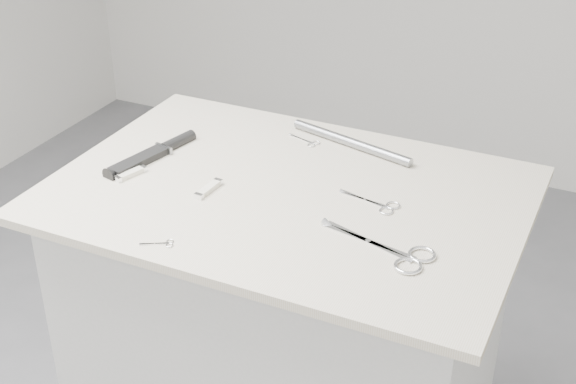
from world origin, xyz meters
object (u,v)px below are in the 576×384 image
at_px(embroidery_scissors_a, 379,205).
at_px(metal_rail, 351,142).
at_px(large_shears, 398,253).
at_px(tiny_scissors, 162,244).
at_px(plinth, 287,359).
at_px(pocket_knife_b, 209,189).
at_px(pocket_knife_a, 131,174).
at_px(sheathed_knife, 157,152).
at_px(embroidery_scissors_b, 308,142).

distance_m(embroidery_scissors_a, metal_rail, 0.28).
xyz_separation_m(large_shears, tiny_scissors, (-0.42, -0.16, -0.00)).
xyz_separation_m(plinth, pocket_knife_b, (-0.15, -0.08, 0.48)).
bearing_deg(metal_rail, tiny_scissors, -107.66).
xyz_separation_m(plinth, large_shears, (0.29, -0.13, 0.47)).
height_order(large_shears, pocket_knife_a, pocket_knife_a).
xyz_separation_m(embroidery_scissors_a, pocket_knife_a, (-0.54, -0.11, 0.00)).
relative_size(embroidery_scissors_a, sheathed_knife, 0.54).
bearing_deg(embroidery_scissors_a, large_shears, -48.05).
bearing_deg(large_shears, pocket_knife_a, -169.70).
bearing_deg(plinth, pocket_knife_b, -153.19).
bearing_deg(pocket_knife_a, pocket_knife_b, -67.35).
relative_size(embroidery_scissors_b, pocket_knife_a, 1.10).
bearing_deg(sheathed_knife, embroidery_scissors_b, -40.66).
bearing_deg(pocket_knife_b, sheathed_knife, 67.81).
bearing_deg(large_shears, sheathed_knife, -179.37).
relative_size(large_shears, tiny_scissors, 3.76).
relative_size(embroidery_scissors_b, pocket_knife_b, 1.03).
bearing_deg(sheathed_knife, embroidery_scissors_a, -76.77).
relative_size(plinth, embroidery_scissors_a, 6.66).
relative_size(embroidery_scissors_b, sheathed_knife, 0.35).
bearing_deg(embroidery_scissors_b, pocket_knife_a, -114.12).
xyz_separation_m(large_shears, metal_rail, (-0.24, 0.39, 0.01)).
bearing_deg(embroidery_scissors_a, pocket_knife_b, -152.82).
xyz_separation_m(pocket_knife_a, metal_rail, (0.39, 0.34, 0.01)).
bearing_deg(sheathed_knife, pocket_knife_a, -165.09).
distance_m(embroidery_scissors_b, sheathed_knife, 0.36).
distance_m(plinth, sheathed_knife, 0.59).
distance_m(tiny_scissors, metal_rail, 0.57).
xyz_separation_m(sheathed_knife, metal_rail, (0.39, 0.23, 0.00)).
height_order(embroidery_scissors_b, sheathed_knife, sheathed_knife).
xyz_separation_m(embroidery_scissors_b, pocket_knife_a, (-0.28, -0.32, 0.00)).
bearing_deg(embroidery_scissors_b, pocket_knife_b, -89.72).
bearing_deg(large_shears, embroidery_scissors_b, 147.91).
distance_m(embroidery_scissors_b, pocket_knife_b, 0.32).
height_order(embroidery_scissors_b, tiny_scissors, same).
distance_m(pocket_knife_a, pocket_knife_b, 0.19).
bearing_deg(pocket_knife_a, plinth, -56.86).
relative_size(sheathed_knife, pocket_knife_a, 3.16).
bearing_deg(metal_rail, embroidery_scissors_b, -167.96).
bearing_deg(tiny_scissors, large_shears, -7.87).
bearing_deg(plinth, large_shears, -24.60).
bearing_deg(sheathed_knife, tiny_scissors, -132.45).
bearing_deg(pocket_knife_a, sheathed_knife, 20.21).
distance_m(plinth, metal_rail, 0.55).
relative_size(large_shears, pocket_knife_a, 2.99).
xyz_separation_m(embroidery_scissors_a, pocket_knife_b, (-0.35, -0.10, 0.00)).
xyz_separation_m(embroidery_scissors_b, metal_rail, (0.10, 0.02, 0.01)).
relative_size(pocket_knife_a, metal_rail, 0.24).
xyz_separation_m(plinth, metal_rail, (0.05, 0.25, 0.48)).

